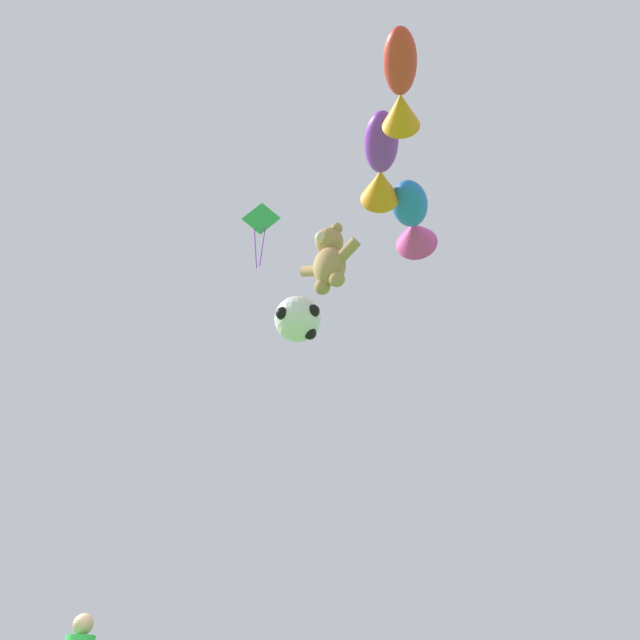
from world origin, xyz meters
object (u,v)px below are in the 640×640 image
(fish_kite_cobalt, at_px, (412,219))
(diamond_kite, at_px, (261,223))
(fish_kite_violet, at_px, (381,165))
(fish_kite_crimson, at_px, (400,87))
(teddy_bear_kite, at_px, (329,258))
(soccer_ball_kite, at_px, (298,319))

(fish_kite_cobalt, xyz_separation_m, diamond_kite, (-3.52, -1.78, 0.84))
(fish_kite_violet, relative_size, fish_kite_crimson, 1.21)
(fish_kite_cobalt, relative_size, diamond_kite, 1.08)
(fish_kite_crimson, bearing_deg, fish_kite_cobalt, 122.32)
(teddy_bear_kite, xyz_separation_m, fish_kite_crimson, (3.43, -1.92, 0.82))
(soccer_ball_kite, bearing_deg, teddy_bear_kite, 5.16)
(fish_kite_cobalt, xyz_separation_m, fish_kite_violet, (0.59, -1.99, -0.11))
(teddy_bear_kite, distance_m, diamond_kite, 3.58)
(teddy_bear_kite, xyz_separation_m, fish_kite_cobalt, (1.03, 1.87, 1.73))
(teddy_bear_kite, height_order, diamond_kite, diamond_kite)
(fish_kite_crimson, bearing_deg, diamond_kite, 161.19)
(soccer_ball_kite, height_order, fish_kite_cobalt, fish_kite_cobalt)
(fish_kite_crimson, bearing_deg, fish_kite_violet, 135.02)
(teddy_bear_kite, bearing_deg, fish_kite_cobalt, 61.18)
(teddy_bear_kite, height_order, fish_kite_crimson, fish_kite_crimson)
(soccer_ball_kite, distance_m, fish_kite_violet, 3.77)
(diamond_kite, bearing_deg, fish_kite_crimson, -18.81)
(soccer_ball_kite, height_order, fish_kite_crimson, fish_kite_crimson)
(soccer_ball_kite, distance_m, fish_kite_cobalt, 4.01)
(diamond_kite, bearing_deg, fish_kite_cobalt, 26.77)
(fish_kite_violet, xyz_separation_m, fish_kite_crimson, (1.81, -1.81, -0.79))
(diamond_kite, bearing_deg, teddy_bear_kite, -2.17)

